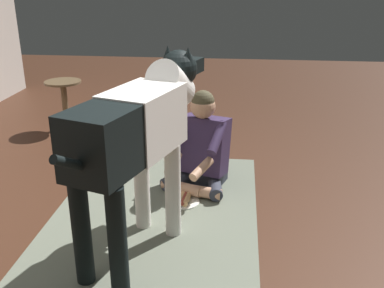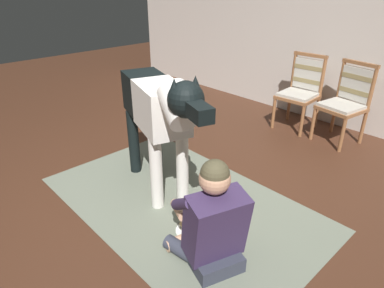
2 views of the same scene
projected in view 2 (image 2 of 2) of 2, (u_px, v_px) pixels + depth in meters
name	position (u px, v px, depth m)	size (l,w,h in m)	color
ground_plane	(159.00, 201.00, 3.17)	(13.85, 13.85, 0.00)	#432618
back_wall	(335.00, 26.00, 4.42)	(8.00, 0.10, 2.60)	beige
area_rug	(181.00, 202.00, 3.13)	(2.57, 1.56, 0.01)	slate
dining_chair_left_of_pair	(302.00, 88.00, 4.52)	(0.48, 0.49, 0.98)	brown
dining_chair_right_of_pair	(347.00, 99.00, 4.12)	(0.53, 0.53, 0.98)	brown
person_sitting_on_floor	(212.00, 223.00, 2.35)	(0.70, 0.60, 0.85)	#313442
large_dog	(159.00, 110.00, 2.94)	(1.62, 0.68, 1.27)	silver
hot_dog_on_plate	(191.00, 229.00, 2.78)	(0.25, 0.25, 0.06)	white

